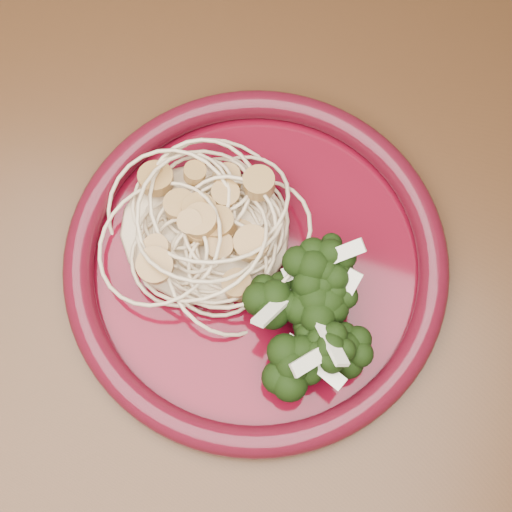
% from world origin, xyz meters
% --- Properties ---
extents(dining_table, '(1.20, 0.80, 0.75)m').
position_xyz_m(dining_table, '(0.00, 0.00, 0.65)').
color(dining_table, '#472814').
rests_on(dining_table, ground).
extents(dinner_plate, '(0.33, 0.33, 0.02)m').
position_xyz_m(dinner_plate, '(0.02, -0.08, 0.76)').
color(dinner_plate, '#4F0612').
rests_on(dinner_plate, dining_table).
extents(spaghetti_pile, '(0.14, 0.13, 0.03)m').
position_xyz_m(spaghetti_pile, '(-0.02, -0.07, 0.77)').
color(spaghetti_pile, beige).
rests_on(spaghetti_pile, dinner_plate).
extents(scallop_cluster, '(0.14, 0.14, 0.04)m').
position_xyz_m(scallop_cluster, '(-0.02, -0.07, 0.80)').
color(scallop_cluster, '#B08446').
rests_on(scallop_cluster, spaghetti_pile).
extents(broccoli_pile, '(0.11, 0.15, 0.05)m').
position_xyz_m(broccoli_pile, '(0.07, -0.09, 0.78)').
color(broccoli_pile, black).
rests_on(broccoli_pile, dinner_plate).
extents(onion_garnish, '(0.08, 0.10, 0.05)m').
position_xyz_m(onion_garnish, '(0.07, -0.09, 0.81)').
color(onion_garnish, beige).
rests_on(onion_garnish, broccoli_pile).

